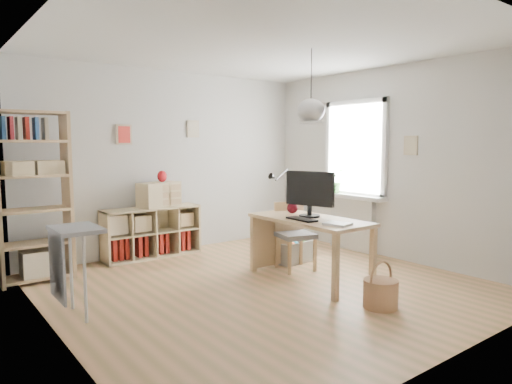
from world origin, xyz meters
TOP-DOWN VIEW (x-y plane):
  - ground at (0.00, 0.00)m, footprint 4.50×4.50m
  - room_shell at (0.55, -0.15)m, footprint 4.50×4.50m
  - window_unit at (2.23, 0.60)m, footprint 0.07×1.16m
  - radiator at (2.19, 0.60)m, footprint 0.10×0.80m
  - windowsill at (2.14, 0.60)m, footprint 0.22×1.20m
  - desk at (0.55, -0.15)m, footprint 0.70×1.50m
  - cube_shelf at (-0.47, 2.08)m, footprint 1.40×0.38m
  - tall_bookshelf at (-2.04, 1.80)m, footprint 0.80×0.38m
  - side_table at (-2.04, 0.35)m, footprint 0.40×0.55m
  - chair at (0.75, 0.35)m, footprint 0.51×0.51m
  - wicker_basket at (0.47, -1.25)m, footprint 0.35×0.34m
  - storage_chest at (0.98, 0.70)m, footprint 0.63×0.70m
  - monitor at (0.61, -0.08)m, footprint 0.25×0.62m
  - keyboard at (0.38, -0.20)m, footprint 0.17×0.40m
  - task_lamp at (0.58, 0.42)m, footprint 0.48×0.18m
  - yarn_ball at (0.63, 0.25)m, footprint 0.14×0.14m
  - paper_tray at (0.46, -0.68)m, footprint 0.26×0.30m
  - drawer_chest at (-0.33, 2.04)m, footprint 0.67×0.44m
  - red_vase at (-0.27, 2.04)m, footprint 0.14×0.14m
  - potted_plant at (2.12, 0.93)m, footprint 0.40×0.37m

SIDE VIEW (x-z plane):
  - ground at x=0.00m, z-range 0.00..0.00m
  - wicker_basket at x=0.47m, z-range -0.08..0.39m
  - storage_chest at x=0.98m, z-range -0.10..0.50m
  - cube_shelf at x=-0.47m, z-range -0.06..0.66m
  - radiator at x=2.19m, z-range 0.00..0.80m
  - chair at x=0.75m, z-range 0.06..0.93m
  - desk at x=0.55m, z-range 0.28..1.03m
  - side_table at x=-2.04m, z-range 0.24..1.09m
  - keyboard at x=0.38m, z-range 0.75..0.77m
  - paper_tray at x=0.46m, z-range 0.75..0.78m
  - yarn_ball at x=0.63m, z-range 0.75..0.89m
  - windowsill at x=2.14m, z-range 0.80..0.86m
  - drawer_chest at x=-0.33m, z-range 0.72..1.07m
  - potted_plant at x=2.12m, z-range 0.86..1.23m
  - monitor at x=0.61m, z-range 0.78..1.33m
  - tall_bookshelf at x=-2.04m, z-range 0.09..2.09m
  - task_lamp at x=0.58m, z-range 0.84..1.36m
  - red_vase at x=-0.27m, z-range 1.07..1.24m
  - window_unit at x=2.23m, z-range 0.82..2.28m
  - room_shell at x=0.55m, z-range -0.25..4.25m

